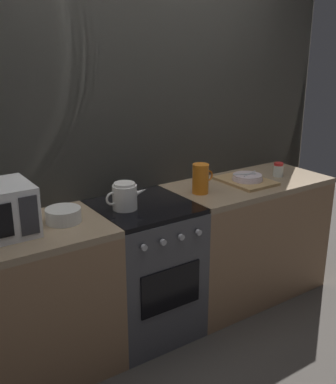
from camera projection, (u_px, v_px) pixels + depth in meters
name	position (u px, v px, depth m)	size (l,w,h in m)	color
ground_plane	(146.00, 328.00, 3.14)	(8.00, 8.00, 0.00)	#47423D
back_wall	(117.00, 148.00, 3.02)	(3.60, 0.05, 2.40)	#B2AD9E
counter_left	(5.00, 313.00, 2.52)	(1.20, 0.60, 0.90)	#997251
stove_unit	(145.00, 270.00, 3.00)	(0.60, 0.63, 0.90)	#4C4C51
counter_right	(246.00, 238.00, 3.48)	(1.20, 0.60, 0.90)	#997251
kettle	(125.00, 196.00, 2.77)	(0.28, 0.15, 0.17)	white
mixing_bowl	(63.00, 215.00, 2.58)	(0.20, 0.20, 0.08)	silver
pitcher	(201.00, 179.00, 3.06)	(0.16, 0.11, 0.20)	orange
dish_pile	(246.00, 179.00, 3.31)	(0.30, 0.40, 0.07)	tan
spice_jar	(278.00, 170.00, 3.46)	(0.08, 0.08, 0.10)	silver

